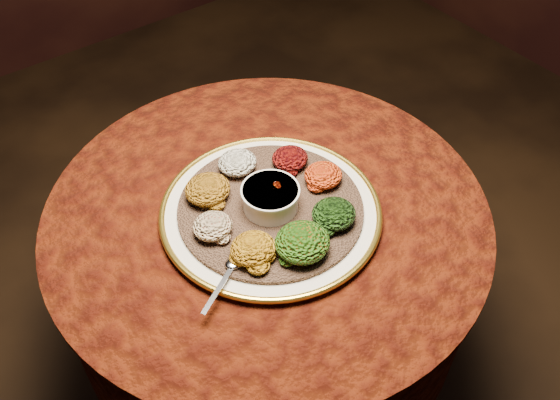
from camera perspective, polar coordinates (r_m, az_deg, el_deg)
table at (r=1.48m, az=-1.11°, el=-5.56°), size 0.96×0.96×0.73m
platter at (r=1.32m, az=-0.86°, el=-1.08°), size 0.55×0.55×0.02m
injera at (r=1.31m, az=-0.87°, el=-0.76°), size 0.46×0.46×0.01m
stew_bowl at (r=1.28m, az=-0.89°, el=0.29°), size 0.12×0.12×0.05m
spoon at (r=1.20m, az=-4.36°, el=-6.05°), size 0.14×0.08×0.01m
portion_ayib at (r=1.37m, az=-3.93°, el=3.42°), size 0.09×0.08×0.04m
portion_kitfo at (r=1.38m, az=0.92°, el=3.83°), size 0.08×0.08×0.04m
portion_tikil at (r=1.34m, az=3.97°, el=2.27°), size 0.08×0.08×0.04m
portion_gomen at (r=1.26m, az=4.94°, el=-1.27°), size 0.09×0.09×0.04m
portion_mixveg at (r=1.21m, az=2.06°, el=-3.88°), size 0.11×0.10×0.05m
portion_kik at (r=1.20m, az=-2.48°, el=-4.46°), size 0.09×0.09×0.04m
portion_timatim at (r=1.25m, az=-6.18°, el=-2.40°), size 0.08×0.08×0.04m
portion_shiro at (r=1.32m, az=-6.63°, el=0.98°), size 0.10×0.09×0.05m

